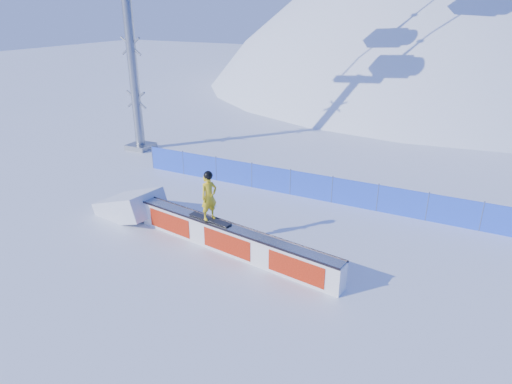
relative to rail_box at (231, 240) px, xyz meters
The scene contains 6 objects.
ground 3.07m from the rail_box, 27.30° to the left, with size 160.00×160.00×0.00m, color white.
snow_hill 47.25m from the rail_box, 86.45° to the left, with size 64.00×64.00×64.00m.
safety_fence 6.48m from the rail_box, 65.43° to the left, with size 22.05×0.05×1.30m.
rail_box is the anchor object (origin of this frame).
snow_ramp 5.39m from the rail_box, behind, with size 2.64×1.76×0.99m, color white, non-canonical shape.
snowboarder 1.73m from the rail_box, behind, with size 1.79×0.74×1.85m.
Camera 1 is at (4.58, -13.54, 8.14)m, focal length 32.00 mm.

